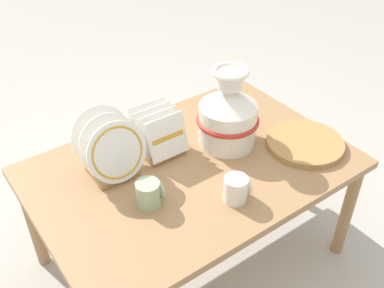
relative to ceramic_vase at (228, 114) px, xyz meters
name	(u,v)px	position (x,y,z in m)	size (l,w,h in m)	color
ground_plane	(192,255)	(-0.22, -0.04, -0.74)	(14.00, 14.00, 0.00)	#B2ADA3
display_table	(192,175)	(-0.22, -0.04, -0.21)	(1.33, 0.90, 0.59)	#9E754C
ceramic_vase	(228,114)	(0.00, 0.00, 0.00)	(0.28, 0.28, 0.37)	white
dish_rack_round_plates	(111,152)	(-0.52, 0.10, -0.04)	(0.25, 0.22, 0.27)	tan
dish_rack_square_plates	(159,137)	(-0.28, 0.12, -0.08)	(0.18, 0.20, 0.20)	tan
wicker_charger_stack	(305,143)	(0.27, -0.23, -0.14)	(0.34, 0.34, 0.03)	#AD7F47
mug_sage_glaze	(149,193)	(-0.49, -0.14, -0.10)	(0.10, 0.09, 0.10)	#9EB28E
mug_cream_glaze	(237,188)	(-0.21, -0.31, -0.10)	(0.10, 0.09, 0.10)	silver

